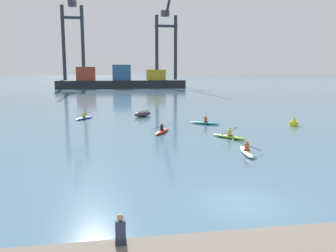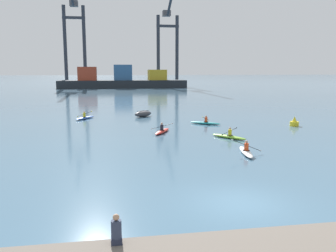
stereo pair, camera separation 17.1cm
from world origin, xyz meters
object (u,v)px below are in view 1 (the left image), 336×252
Objects in this scene: capsized_dinghy at (143,114)px; kayak_blue at (84,118)px; channel_buoy at (294,122)px; kayak_white at (247,151)px; gantry_crane_west_mid at (166,38)px; gantry_crane_west at (73,34)px; kayak_red at (162,131)px; kayak_teal at (205,123)px; kayak_lime at (229,136)px; seated_onlooker at (121,231)px; container_barge at (121,81)px.

capsized_dinghy is 0.85× the size of kayak_blue.
kayak_white is (-9.57, -10.76, -0.19)m from channel_buoy.
gantry_crane_west is at bearing 178.64° from gantry_crane_west_mid.
kayak_white is (-11.84, -105.60, -16.86)m from gantry_crane_west_mid.
kayak_teal is at bearing 39.23° from kayak_red.
kayak_teal is (-8.80, 2.60, -0.19)m from channel_buoy.
kayak_white is (21.13, -106.38, -18.13)m from gantry_crane_west.
capsized_dinghy is 0.88× the size of kayak_lime.
gantry_crane_west_mid is 10.60× the size of kayak_teal.
gantry_crane_west is 33.00m from gantry_crane_west_mid.
channel_buoy is at bearing -33.46° from capsized_dinghy.
kayak_white reaches higher than kayak_lime.
kayak_blue reaches higher than capsized_dinghy.
kayak_blue is 32.50m from seated_onlooker.
gantry_crane_west_mid is 10.74× the size of kayak_lime.
gantry_crane_west is 97.27m from kayak_teal.
kayak_lime reaches higher than capsized_dinghy.
gantry_crane_west_mid is at bearing 37.97° from container_barge.
kayak_red reaches higher than kayak_lime.
gantry_crane_west_mid is 99.38m from kayak_red.
channel_buoy is at bearing 30.59° from kayak_lime.
kayak_red reaches higher than capsized_dinghy.
container_barge is at bearing 93.98° from kayak_lime.
kayak_white is (5.34, -92.19, -2.19)m from container_barge.
gantry_crane_west_mid is at bearing 83.60° from kayak_white.
kayak_white reaches higher than channel_buoy.
gantry_crane_west_mid is at bearing 74.39° from kayak_blue.
gantry_crane_west is at bearing 102.20° from kayak_lime.
channel_buoy is (30.69, -95.62, -17.95)m from gantry_crane_west.
seated_onlooker is (-9.05, -12.79, 1.01)m from kayak_white.
container_barge is 105.05m from seated_onlooker.
container_barge is 71.69m from capsized_dinghy.
kayak_lime is (5.90, -15.01, -0.18)m from capsized_dinghy.
kayak_blue is (-21.76, 8.78, -0.19)m from channel_buoy.
kayak_white is at bearing -78.77° from gantry_crane_west.
capsized_dinghy is 0.87× the size of kayak_teal.
kayak_white is at bearing -58.03° from kayak_blue.
seated_onlooker is at bearing -128.33° from channel_buoy.
kayak_white is at bearing -96.40° from gantry_crane_west_mid.
seated_onlooker is at bearing -125.30° from kayak_white.
kayak_teal reaches higher than kayak_lime.
seated_onlooker is at bearing -84.22° from gantry_crane_west.
capsized_dinghy is (15.92, -85.86, -17.96)m from gantry_crane_west.
gantry_crane_west is 34.71× the size of channel_buoy.
kayak_red is (16.61, -97.34, -18.13)m from gantry_crane_west.
gantry_crane_west is at bearing 138.03° from container_barge.
channel_buoy is at bearing 51.67° from seated_onlooker.
seated_onlooker is (-3.71, -104.97, -1.18)m from container_barge.
gantry_crane_west is 12.75× the size of capsized_dinghy.
seated_onlooker is (12.07, -119.17, -17.13)m from gantry_crane_west.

